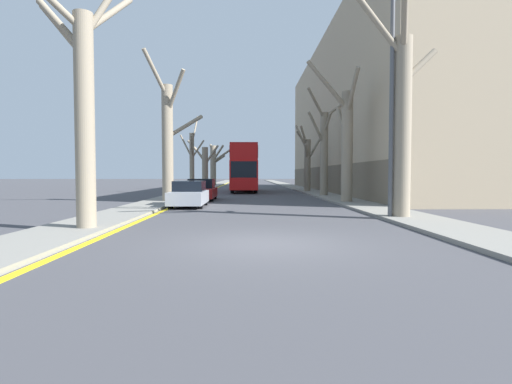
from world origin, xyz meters
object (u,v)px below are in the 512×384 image
object	(u,v)px
street_tree_left_0	(85,102)
street_tree_left_1	(168,138)
double_decker_bus	(244,166)
parked_car_0	(189,195)
street_tree_right_2	(324,149)
street_tree_left_3	(205,166)
street_tree_right_3	(307,161)
street_tree_left_2	(192,159)
parked_car_1	(202,190)
street_tree_right_0	(402,116)
street_tree_left_4	(214,164)
street_tree_right_1	(346,137)
lamp_post	(389,88)

from	to	relation	value
street_tree_left_0	street_tree_left_1	distance (m)	12.14
double_decker_bus	parked_car_0	distance (m)	18.92
street_tree_left_1	street_tree_right_2	world-z (taller)	street_tree_left_1
street_tree_left_3	street_tree_right_3	size ratio (longest dim) A/B	0.87
street_tree_right_2	street_tree_left_1	bearing A→B (deg)	-147.20
street_tree_left_2	parked_car_1	distance (m)	9.18
street_tree_left_2	street_tree_right_0	distance (m)	23.18
street_tree_left_0	street_tree_left_4	distance (m)	46.71
street_tree_right_1	street_tree_left_3	bearing A→B (deg)	114.94
street_tree_left_1	street_tree_left_3	world-z (taller)	street_tree_left_1
street_tree_left_1	street_tree_left_4	size ratio (longest dim) A/B	1.41
street_tree_left_3	parked_car_1	xyz separation A→B (m)	(1.92, -19.87, -2.08)
parked_car_0	street_tree_left_1	bearing A→B (deg)	118.58
street_tree_left_2	street_tree_left_4	world-z (taller)	street_tree_left_2
street_tree_right_2	street_tree_right_3	world-z (taller)	street_tree_right_2
street_tree_right_2	lamp_post	world-z (taller)	lamp_post
street_tree_left_0	street_tree_left_2	bearing A→B (deg)	90.15
parked_car_0	street_tree_right_0	bearing A→B (deg)	-34.75
street_tree_left_0	street_tree_right_0	distance (m)	11.04
street_tree_left_2	street_tree_left_3	distance (m)	11.21
double_decker_bus	parked_car_1	size ratio (longest dim) A/B	2.44
street_tree_left_0	street_tree_left_4	bearing A→B (deg)	90.10
street_tree_right_0	parked_car_0	distance (m)	11.31
lamp_post	street_tree_right_1	bearing A→B (deg)	86.92
street_tree_left_2	parked_car_1	bearing A→B (deg)	-78.14
street_tree_left_4	street_tree_right_0	xyz separation A→B (m)	(10.74, -43.84, 0.64)
street_tree_left_0	street_tree_left_3	world-z (taller)	street_tree_left_0
street_tree_left_2	street_tree_right_0	xyz separation A→B (m)	(10.72, -20.53, 0.85)
street_tree_left_2	street_tree_right_2	world-z (taller)	street_tree_right_2
street_tree_right_2	double_decker_bus	xyz separation A→B (m)	(-6.29, 8.59, -1.16)
street_tree_left_1	street_tree_right_1	xyz separation A→B (m)	(10.58, -0.78, -0.01)
street_tree_right_0	street_tree_right_3	world-z (taller)	street_tree_right_0
street_tree_left_4	parked_car_0	world-z (taller)	street_tree_left_4
double_decker_bus	street_tree_right_3	bearing A→B (deg)	-9.33
street_tree_left_0	street_tree_right_2	xyz separation A→B (m)	(10.82, 19.06, -0.16)
street_tree_right_0	double_decker_bus	bearing A→B (deg)	103.89
street_tree_left_2	street_tree_right_0	bearing A→B (deg)	-62.43
double_decker_bus	parked_car_0	xyz separation A→B (m)	(-2.77, -18.62, -1.91)
street_tree_right_3	double_decker_bus	world-z (taller)	street_tree_right_3
street_tree_right_3	double_decker_bus	size ratio (longest dim) A/B	0.63
street_tree_left_4	parked_car_1	size ratio (longest dim) A/B	1.44
street_tree_right_0	lamp_post	xyz separation A→B (m)	(-0.46, 0.05, 1.04)
street_tree_right_2	parked_car_0	bearing A→B (deg)	-132.10
street_tree_right_1	street_tree_right_2	xyz separation A→B (m)	(0.17, 7.70, -0.18)
street_tree_right_2	street_tree_right_3	size ratio (longest dim) A/B	1.24
street_tree_left_4	street_tree_right_3	bearing A→B (deg)	-61.87
street_tree_left_0	street_tree_right_3	bearing A→B (deg)	68.23
street_tree_right_1	double_decker_bus	xyz separation A→B (m)	(-6.12, 16.29, -1.34)
street_tree_right_3	street_tree_left_1	bearing A→B (deg)	-126.07
double_decker_bus	street_tree_left_4	bearing A→B (deg)	103.60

